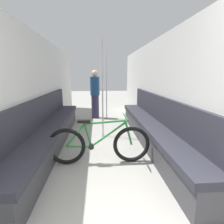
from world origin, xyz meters
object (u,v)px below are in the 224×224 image
object	(u,v)px
bench_seat_row_left	(50,132)
grab_pole_far	(106,86)
bench_seat_row_right	(152,129)
grab_pole_near	(103,91)
passenger_standing	(95,94)
bicycle	(99,144)

from	to	relation	value
bench_seat_row_left	grab_pole_far	size ratio (longest dim) A/B	1.88
bench_seat_row_left	bench_seat_row_right	bearing A→B (deg)	0.00
bench_seat_row_left	grab_pole_near	world-z (taller)	grab_pole_near
grab_pole_near	passenger_standing	world-z (taller)	grab_pole_near
bench_seat_row_right	passenger_standing	size ratio (longest dim) A/B	2.62
bench_seat_row_right	passenger_standing	bearing A→B (deg)	116.83
grab_pole_near	passenger_standing	xyz separation A→B (m)	(-0.20, 1.83, -0.26)
grab_pole_far	passenger_standing	bearing A→B (deg)	157.85
bicycle	passenger_standing	xyz separation A→B (m)	(-0.10, 3.10, 0.49)
bench_seat_row_left	grab_pole_far	xyz separation A→B (m)	(1.23, 2.23, 0.75)
bicycle	grab_pole_far	distance (m)	3.06
bench_seat_row_left	grab_pole_far	bearing A→B (deg)	61.08
grab_pole_near	grab_pole_far	xyz separation A→B (m)	(0.17, 1.68, 0.00)
bench_seat_row_right	grab_pole_far	size ratio (longest dim) A/B	1.88
bench_seat_row_left	bicycle	distance (m)	1.20
bicycle	grab_pole_near	xyz separation A→B (m)	(0.10, 1.28, 0.75)
grab_pole_far	bench_seat_row_right	bearing A→B (deg)	-69.51
grab_pole_far	passenger_standing	world-z (taller)	grab_pole_far
grab_pole_far	grab_pole_near	bearing A→B (deg)	-95.90
bench_seat_row_left	grab_pole_far	world-z (taller)	grab_pole_far
bench_seat_row_left	grab_pole_near	bearing A→B (deg)	27.63
bench_seat_row_right	bicycle	bearing A→B (deg)	-146.81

